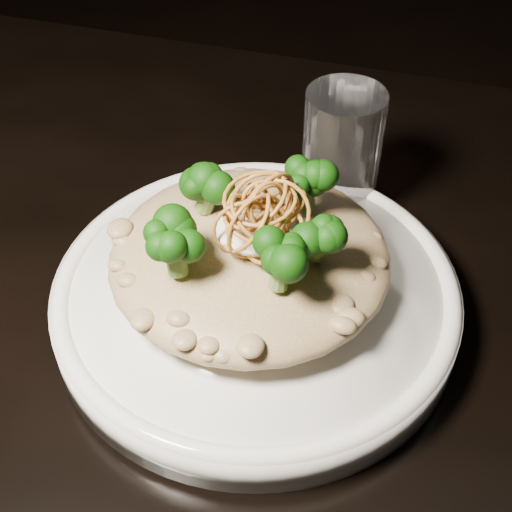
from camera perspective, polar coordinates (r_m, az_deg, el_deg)
The scene contains 7 objects.
table at distance 0.55m, azimuth -0.08°, elevation -12.78°, with size 1.10×0.80×0.75m.
plate at distance 0.50m, azimuth -0.00°, elevation -3.38°, with size 0.28×0.28×0.03m, color white.
risotto at distance 0.48m, azimuth -0.50°, elevation -0.01°, with size 0.19×0.19×0.04m, color brown.
broccoli at distance 0.44m, azimuth -0.38°, elevation 3.25°, with size 0.12×0.12×0.04m, color black, non-canonical shape.
cheese at distance 0.46m, azimuth -0.05°, elevation 2.33°, with size 0.05×0.05×0.02m, color white.
shallots at distance 0.44m, azimuth 0.70°, elevation 4.30°, with size 0.05×0.05×0.03m, color brown, non-canonical shape.
drinking_glass at distance 0.56m, azimuth 6.83°, elevation 8.05°, with size 0.06×0.06×0.11m, color silver.
Camera 1 is at (0.09, -0.29, 1.13)m, focal length 50.00 mm.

